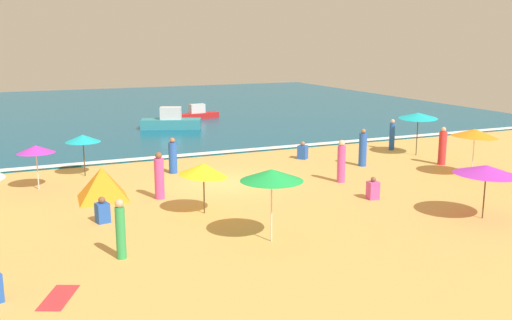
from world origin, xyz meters
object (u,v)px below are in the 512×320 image
beach_tent (102,183)px  beachgoer_10 (392,135)px  beach_umbrella_3 (418,116)px  beachgoer_3 (442,147)px  beach_umbrella_7 (475,133)px  beach_umbrella_5 (272,175)px  beachgoer_5 (121,230)px  beachgoer_7 (173,157)px  beach_umbrella_1 (36,149)px  beach_umbrella_2 (204,170)px  small_boat_1 (197,114)px  beach_umbrella_6 (83,138)px  beachgoer_11 (159,177)px  beachgoer_0 (363,149)px  beachgoer_2 (102,211)px  beachgoer_4 (341,162)px  small_boat_0 (171,122)px  beach_umbrella_0 (486,170)px  beachgoer_1 (303,151)px  beachgoer_8 (373,190)px

beach_tent → beachgoer_10: 17.21m
beach_umbrella_3 → beachgoer_3: beach_umbrella_3 is taller
beach_umbrella_7 → beachgoer_3: bearing=80.3°
beach_umbrella_5 → beachgoer_5: 4.78m
beachgoer_5 → beachgoer_7: bearing=66.3°
beach_umbrella_1 → beach_umbrella_2: beach_umbrella_2 is taller
beach_umbrella_2 → beachgoer_5: bearing=-138.4°
beach_umbrella_2 → small_boat_1: beach_umbrella_2 is taller
beach_umbrella_6 → beachgoer_5: (-0.44, -10.98, -0.89)m
beachgoer_5 → beachgoer_11: (2.63, 5.78, 0.01)m
beachgoer_0 → beachgoer_10: 4.87m
small_boat_1 → beach_umbrella_2: bearing=-107.5°
beach_umbrella_1 → beach_tent: (2.23, -2.66, -1.07)m
beachgoer_2 → beachgoer_4: (10.60, 1.56, 0.50)m
beachgoer_10 → beachgoer_0: bearing=-143.7°
beachgoer_2 → beachgoer_3: 17.38m
beachgoer_0 → beachgoer_2: 13.93m
beach_umbrella_3 → beach_umbrella_7: 5.02m
beach_umbrella_1 → beachgoer_11: beach_umbrella_1 is taller
small_boat_1 → small_boat_0: bearing=-128.4°
beach_umbrella_3 → beach_umbrella_7: beach_umbrella_3 is taller
beachgoer_7 → small_boat_0: (3.46, 12.70, -0.20)m
beach_umbrella_0 → beachgoer_1: 11.76m
small_boat_1 → beach_tent: bearing=-117.6°
beachgoer_11 → small_boat_1: beachgoer_11 is taller
beach_umbrella_5 → beachgoer_11: size_ratio=1.46×
beach_umbrella_6 → beach_tent: 4.50m
beach_umbrella_5 → small_boat_0: beach_umbrella_5 is taller
beachgoer_8 → small_boat_0: size_ratio=0.21×
beach_tent → beachgoer_11: size_ratio=1.43×
beach_umbrella_0 → beach_umbrella_2: (-8.83, 4.54, -0.12)m
beach_umbrella_0 → beachgoer_2: beach_umbrella_0 is taller
beachgoer_10 → beachgoer_8: bearing=-130.6°
beachgoer_7 → beachgoer_2: bearing=-124.4°
beach_umbrella_7 → beachgoer_10: bearing=85.6°
beachgoer_3 → beach_umbrella_0: bearing=-122.3°
beach_umbrella_3 → beachgoer_4: size_ratio=1.55×
beachgoer_7 → beachgoer_4: bearing=-36.6°
beachgoer_0 → beachgoer_1: bearing=124.8°
beachgoer_2 → beachgoer_7: beachgoer_7 is taller
beach_umbrella_3 → beach_umbrella_7: (-0.81, -4.95, -0.16)m
beach_umbrella_1 → beach_umbrella_0: bearing=-36.9°
small_boat_0 → small_boat_1: (3.22, 4.07, -0.13)m
beach_umbrella_5 → beachgoer_1: bearing=57.3°
small_boat_0 → beach_umbrella_0: bearing=-79.0°
beach_umbrella_0 → beach_umbrella_5: bearing=173.5°
beachgoer_5 → small_boat_0: 23.87m
beachgoer_5 → beachgoer_10: beachgoer_5 is taller
beach_umbrella_3 → beachgoer_2: size_ratio=3.18×
beach_umbrella_5 → beachgoer_7: bearing=91.4°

